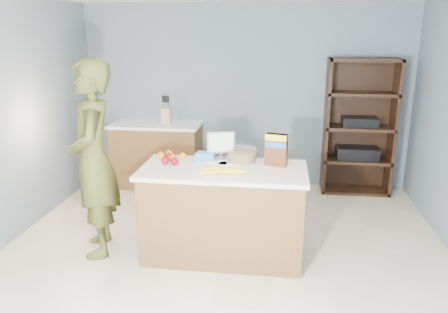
# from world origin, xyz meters

# --- Properties ---
(floor) EXTENTS (4.50, 5.00, 0.02)m
(floor) POSITION_xyz_m (0.00, 0.00, 0.00)
(floor) COLOR beige
(floor) RESTS_ON ground
(walls) EXTENTS (4.52, 5.02, 2.51)m
(walls) POSITION_xyz_m (0.00, 0.00, 1.65)
(walls) COLOR slate
(walls) RESTS_ON ground
(counter_peninsula) EXTENTS (1.56, 0.76, 0.90)m
(counter_peninsula) POSITION_xyz_m (0.00, 0.30, 0.42)
(counter_peninsula) COLOR brown
(counter_peninsula) RESTS_ON ground
(back_cabinet) EXTENTS (1.24, 0.62, 0.90)m
(back_cabinet) POSITION_xyz_m (-1.20, 2.20, 0.45)
(back_cabinet) COLOR brown
(back_cabinet) RESTS_ON ground
(shelving_unit) EXTENTS (0.90, 0.40, 1.80)m
(shelving_unit) POSITION_xyz_m (1.55, 2.35, 0.86)
(shelving_unit) COLOR black
(shelving_unit) RESTS_ON ground
(person) EXTENTS (0.68, 0.81, 1.90)m
(person) POSITION_xyz_m (-1.25, 0.23, 0.95)
(person) COLOR #42461B
(person) RESTS_ON ground
(knife_block) EXTENTS (0.12, 0.10, 0.31)m
(knife_block) POSITION_xyz_m (-1.04, 2.16, 1.02)
(knife_block) COLOR tan
(knife_block) RESTS_ON back_cabinet
(envelopes) EXTENTS (0.37, 0.18, 0.00)m
(envelopes) POSITION_xyz_m (-0.03, 0.44, 0.90)
(envelopes) COLOR white
(envelopes) RESTS_ON counter_peninsula
(bananas) EXTENTS (0.44, 0.20, 0.05)m
(bananas) POSITION_xyz_m (0.02, 0.14, 0.92)
(bananas) COLOR yellow
(bananas) RESTS_ON counter_peninsula
(apples) EXTENTS (0.18, 0.23, 0.08)m
(apples) POSITION_xyz_m (-0.54, 0.38, 0.94)
(apples) COLOR maroon
(apples) RESTS_ON counter_peninsula
(oranges) EXTENTS (0.30, 0.23, 0.07)m
(oranges) POSITION_xyz_m (-0.57, 0.53, 0.93)
(oranges) COLOR orange
(oranges) RESTS_ON counter_peninsula
(blue_carton) EXTENTS (0.18, 0.13, 0.08)m
(blue_carton) POSITION_xyz_m (-0.21, 0.54, 0.94)
(blue_carton) COLOR blue
(blue_carton) RESTS_ON counter_peninsula
(salad_bowl) EXTENTS (0.30, 0.30, 0.13)m
(salad_bowl) POSITION_xyz_m (0.15, 0.55, 0.96)
(salad_bowl) COLOR #267219
(salad_bowl) RESTS_ON counter_peninsula
(tv) EXTENTS (0.28, 0.12, 0.28)m
(tv) POSITION_xyz_m (-0.07, 0.60, 1.06)
(tv) COLOR silver
(tv) RESTS_ON counter_peninsula
(cereal_box) EXTENTS (0.22, 0.13, 0.31)m
(cereal_box) POSITION_xyz_m (0.49, 0.45, 1.08)
(cereal_box) COLOR #592B14
(cereal_box) RESTS_ON counter_peninsula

